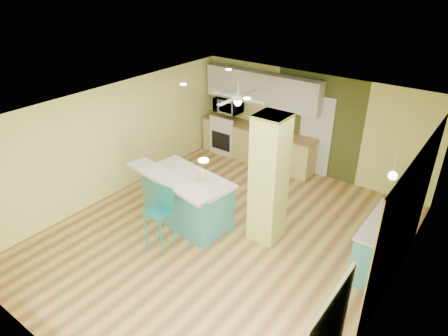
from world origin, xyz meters
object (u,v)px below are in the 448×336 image
Objects in this scene: peninsula at (186,198)px; fruit_bowl at (274,130)px; bar_stool at (161,208)px; side_counter at (382,246)px; canister at (202,175)px.

peninsula is 7.08× the size of fruit_bowl.
bar_stool reaches higher than fruit_bowl.
peninsula is 1.74× the size of bar_stool.
side_counter is at bearing 22.43° from peninsula.
bar_stool is 4.12m from fruit_bowl.
bar_stool is 0.86× the size of side_counter.
canister is (0.19, -3.07, 0.11)m from fruit_bowl.
peninsula is 12.94× the size of canister.
side_counter is (3.41, 1.82, -0.37)m from bar_stool.
side_counter is at bearing -33.22° from fruit_bowl.
canister reaches higher than fruit_bowl.
peninsula reaches higher than fruit_bowl.
fruit_bowl is 1.83× the size of canister.
peninsula is 1.50× the size of side_counter.
peninsula is at bearing 97.66° from bar_stool.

